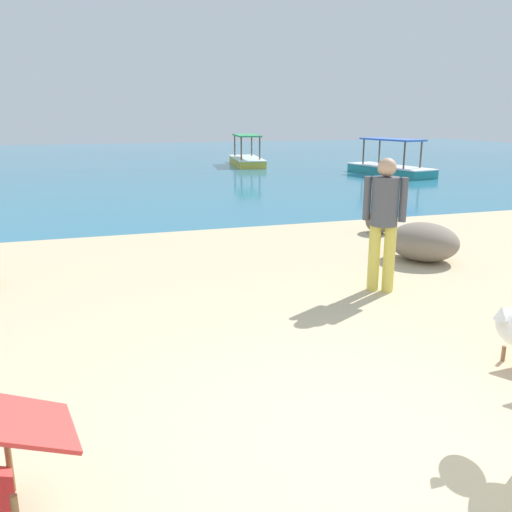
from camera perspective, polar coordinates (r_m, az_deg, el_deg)
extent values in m
cube|color=#CCB78E|center=(3.82, 9.96, -19.31)|extent=(18.00, 14.00, 0.04)
cube|color=teal|center=(24.92, -14.19, 9.38)|extent=(60.00, 36.00, 0.03)
cone|color=silver|center=(3.90, 24.51, -5.52)|extent=(0.10, 0.10, 0.09)
cylinder|color=brown|center=(3.58, -24.63, -19.52)|extent=(0.04, 0.04, 0.34)
cube|color=red|center=(3.15, -23.14, -15.81)|extent=(0.55, 0.59, 0.23)
cylinder|color=brown|center=(5.29, 24.73, -9.35)|extent=(0.04, 0.04, 0.14)
cylinder|color=#DBC64C|center=(6.72, 13.91, -0.31)|extent=(0.14, 0.14, 0.82)
cylinder|color=#DBC64C|center=(6.73, 12.38, -0.19)|extent=(0.14, 0.14, 0.82)
cylinder|color=#4C4C51|center=(6.58, 13.50, 5.64)|extent=(0.32, 0.32, 0.58)
cylinder|color=#4C4C51|center=(6.57, 15.35, 5.76)|extent=(0.09, 0.09, 0.52)
cylinder|color=#4C4C51|center=(6.60, 11.69, 6.01)|extent=(0.09, 0.09, 0.52)
sphere|color=tan|center=(6.54, 13.71, 9.10)|extent=(0.22, 0.22, 0.22)
ellipsoid|color=#6B5B4C|center=(10.11, 12.84, 3.61)|extent=(0.50, 0.61, 0.43)
ellipsoid|color=gray|center=(8.35, 17.34, 1.45)|extent=(1.28, 1.34, 0.56)
cube|color=teal|center=(20.49, 14.01, 8.75)|extent=(1.76, 3.74, 0.28)
cube|color=white|center=(20.48, 14.04, 9.20)|extent=(1.82, 3.82, 0.04)
cylinder|color=brown|center=(19.93, 17.06, 10.17)|extent=(0.06, 0.06, 0.95)
cylinder|color=brown|center=(19.39, 15.43, 10.17)|extent=(0.06, 0.06, 0.95)
cylinder|color=brown|center=(21.50, 12.93, 10.73)|extent=(0.06, 0.06, 0.95)
cylinder|color=brown|center=(21.01, 11.32, 10.72)|extent=(0.06, 0.06, 0.95)
cube|color=#3D66C6|center=(20.42, 14.21, 11.88)|extent=(1.39, 2.65, 0.06)
cube|color=gold|center=(23.75, -0.99, 9.95)|extent=(1.61, 3.72, 0.28)
cube|color=white|center=(23.74, -0.99, 10.33)|extent=(1.67, 3.80, 0.04)
cylinder|color=brown|center=(22.71, 0.39, 11.28)|extent=(0.06, 0.06, 0.95)
cylinder|color=brown|center=(22.59, -1.57, 11.26)|extent=(0.06, 0.06, 0.95)
cylinder|color=brown|center=(24.83, -0.47, 11.58)|extent=(0.06, 0.06, 0.95)
cylinder|color=brown|center=(24.73, -2.27, 11.56)|extent=(0.06, 0.06, 0.95)
cube|color=#339356|center=(23.69, -1.00, 12.65)|extent=(1.29, 2.63, 0.06)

